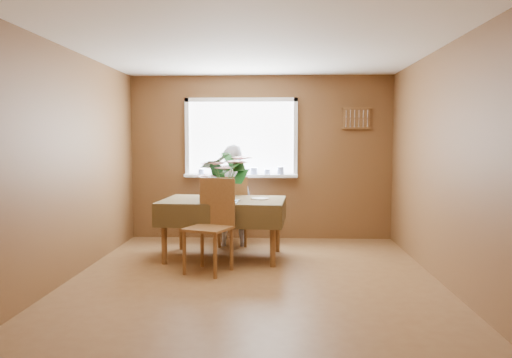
{
  "coord_description": "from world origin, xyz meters",
  "views": [
    {
      "loc": [
        0.26,
        -5.4,
        1.51
      ],
      "look_at": [
        0.0,
        0.55,
        1.05
      ],
      "focal_mm": 35.0,
      "sensor_mm": 36.0,
      "label": 1
    }
  ],
  "objects_px": {
    "dining_table": "(224,206)",
    "seated_woman": "(232,196)",
    "chair_far": "(232,208)",
    "flower_bouquet": "(225,172)",
    "chair_near": "(212,222)"
  },
  "relations": [
    {
      "from": "chair_far",
      "to": "seated_woman",
      "type": "xyz_separation_m",
      "value": [
        0.0,
        0.0,
        0.18
      ]
    },
    {
      "from": "chair_far",
      "to": "seated_woman",
      "type": "distance_m",
      "value": 0.18
    },
    {
      "from": "chair_far",
      "to": "chair_near",
      "type": "relative_size",
      "value": 0.94
    },
    {
      "from": "flower_bouquet",
      "to": "chair_near",
      "type": "bearing_deg",
      "value": -102.14
    },
    {
      "from": "chair_near",
      "to": "seated_woman",
      "type": "height_order",
      "value": "seated_woman"
    },
    {
      "from": "dining_table",
      "to": "seated_woman",
      "type": "relative_size",
      "value": 1.12
    },
    {
      "from": "dining_table",
      "to": "seated_woman",
      "type": "bearing_deg",
      "value": 90.0
    },
    {
      "from": "chair_near",
      "to": "seated_woman",
      "type": "xyz_separation_m",
      "value": [
        0.11,
        1.37,
        0.15
      ]
    },
    {
      "from": "chair_near",
      "to": "chair_far",
      "type": "bearing_deg",
      "value": 107.37
    },
    {
      "from": "chair_near",
      "to": "flower_bouquet",
      "type": "relative_size",
      "value": 1.67
    },
    {
      "from": "chair_near",
      "to": "flower_bouquet",
      "type": "xyz_separation_m",
      "value": [
        0.1,
        0.46,
        0.54
      ]
    },
    {
      "from": "seated_woman",
      "to": "flower_bouquet",
      "type": "relative_size",
      "value": 2.26
    },
    {
      "from": "dining_table",
      "to": "chair_near",
      "type": "xyz_separation_m",
      "value": [
        -0.06,
        -0.66,
        -0.09
      ]
    },
    {
      "from": "dining_table",
      "to": "chair_near",
      "type": "height_order",
      "value": "chair_near"
    },
    {
      "from": "chair_far",
      "to": "chair_near",
      "type": "xyz_separation_m",
      "value": [
        -0.11,
        -1.37,
        0.03
      ]
    }
  ]
}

